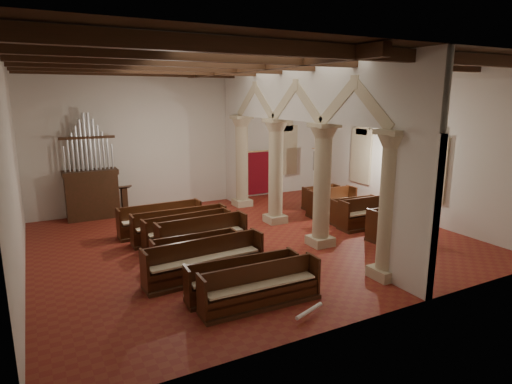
% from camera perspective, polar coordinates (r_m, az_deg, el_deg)
% --- Properties ---
extents(floor, '(14.00, 14.00, 0.00)m').
position_cam_1_polar(floor, '(14.97, -0.50, -6.44)').
color(floor, maroon).
rests_on(floor, ground).
extents(ceiling, '(14.00, 14.00, 0.00)m').
position_cam_1_polar(ceiling, '(14.19, -0.55, 17.11)').
color(ceiling, '#2F200F').
rests_on(ceiling, wall_back).
extents(wall_back, '(14.00, 0.02, 6.00)m').
position_cam_1_polar(wall_back, '(19.77, -8.57, 7.01)').
color(wall_back, silver).
rests_on(wall_back, floor).
extents(wall_front, '(14.00, 0.02, 6.00)m').
position_cam_1_polar(wall_front, '(9.43, 16.43, 0.51)').
color(wall_front, silver).
rests_on(wall_front, floor).
extents(wall_left, '(0.02, 12.00, 6.00)m').
position_cam_1_polar(wall_left, '(12.73, -29.80, 2.40)').
color(wall_left, silver).
rests_on(wall_left, floor).
extents(wall_right, '(0.02, 12.00, 6.00)m').
position_cam_1_polar(wall_right, '(18.53, 19.21, 6.08)').
color(wall_right, silver).
rests_on(wall_right, floor).
extents(ceiling_beams, '(13.80, 11.80, 0.30)m').
position_cam_1_polar(ceiling_beams, '(14.18, -0.55, 16.39)').
color(ceiling_beams, '#3C1E13').
rests_on(ceiling_beams, wall_back).
extents(arcade, '(0.90, 11.90, 6.00)m').
position_cam_1_polar(arcade, '(15.12, 5.60, 7.53)').
color(arcade, tan).
rests_on(arcade, floor).
extents(window_right_a, '(0.03, 1.00, 2.20)m').
position_cam_1_polar(window_right_a, '(17.64, 22.51, 2.89)').
color(window_right_a, '#316F53').
rests_on(window_right_a, wall_right).
extents(window_right_b, '(0.03, 1.00, 2.20)m').
position_cam_1_polar(window_right_b, '(20.39, 13.90, 4.69)').
color(window_right_b, '#316F53').
rests_on(window_right_b, wall_right).
extents(window_back, '(1.00, 0.03, 2.20)m').
position_cam_1_polar(window_back, '(21.99, 3.95, 5.58)').
color(window_back, '#316F53').
rests_on(window_back, wall_back).
extents(pipe_organ, '(2.10, 0.85, 4.40)m').
position_cam_1_polar(pipe_organ, '(18.53, -21.12, 0.83)').
color(pipe_organ, '#3C1E13').
rests_on(pipe_organ, floor).
extents(lectern, '(0.55, 0.57, 1.29)m').
position_cam_1_polar(lectern, '(18.87, -17.11, -1.29)').
color(lectern, '#332110').
rests_on(lectern, floor).
extents(dossal_curtain, '(1.80, 0.07, 2.17)m').
position_cam_1_polar(dossal_curtain, '(21.35, 0.56, 2.59)').
color(dossal_curtain, maroon).
rests_on(dossal_curtain, floor).
extents(processional_banner, '(0.58, 0.74, 2.56)m').
position_cam_1_polar(processional_banner, '(20.74, 8.11, 1.20)').
color(processional_banner, '#3C1E13').
rests_on(processional_banner, floor).
extents(hymnal_box_a, '(0.39, 0.35, 0.33)m').
position_cam_1_polar(hymnal_box_a, '(10.74, 3.46, -12.92)').
color(hymnal_box_a, navy).
rests_on(hymnal_box_a, floor).
extents(hymnal_box_b, '(0.42, 0.37, 0.36)m').
position_cam_1_polar(hymnal_box_b, '(12.01, 2.66, -9.96)').
color(hymnal_box_b, navy).
rests_on(hymnal_box_b, floor).
extents(hymnal_box_c, '(0.37, 0.32, 0.32)m').
position_cam_1_polar(hymnal_box_c, '(14.00, -1.55, -6.70)').
color(hymnal_box_c, navy).
rests_on(hymnal_box_c, floor).
extents(tube_heater_a, '(0.90, 0.40, 0.09)m').
position_cam_1_polar(tube_heater_a, '(10.10, 7.09, -15.44)').
color(tube_heater_a, silver).
rests_on(tube_heater_a, floor).
extents(tube_heater_b, '(0.91, 0.48, 0.10)m').
position_cam_1_polar(tube_heater_b, '(10.82, -7.03, -13.41)').
color(tube_heater_b, white).
rests_on(tube_heater_b, floor).
extents(nave_pew_0, '(3.03, 0.74, 1.02)m').
position_cam_1_polar(nave_pew_0, '(10.43, 0.67, -13.29)').
color(nave_pew_0, '#3C1E13').
rests_on(nave_pew_0, floor).
extents(nave_pew_1, '(2.94, 0.83, 0.98)m').
position_cam_1_polar(nave_pew_1, '(10.94, -1.77, -12.08)').
color(nave_pew_1, '#3C1E13').
rests_on(nave_pew_1, floor).
extents(nave_pew_2, '(3.42, 0.93, 1.11)m').
position_cam_1_polar(nave_pew_2, '(11.91, -6.79, -9.81)').
color(nave_pew_2, '#3C1E13').
rests_on(nave_pew_2, floor).
extents(nave_pew_3, '(2.53, 0.67, 0.98)m').
position_cam_1_polar(nave_pew_3, '(12.72, -8.09, -8.55)').
color(nave_pew_3, '#3C1E13').
rests_on(nave_pew_3, floor).
extents(nave_pew_4, '(2.96, 0.85, 1.14)m').
position_cam_1_polar(nave_pew_4, '(13.81, -7.15, -6.55)').
color(nave_pew_4, '#3C1E13').
rests_on(nave_pew_4, floor).
extents(nave_pew_5, '(3.02, 0.89, 1.06)m').
position_cam_1_polar(nave_pew_5, '(14.57, -9.09, -5.70)').
color(nave_pew_5, '#3C1E13').
rests_on(nave_pew_5, floor).
extents(nave_pew_6, '(3.29, 0.74, 1.08)m').
position_cam_1_polar(nave_pew_6, '(15.12, -10.10, -5.02)').
color(nave_pew_6, '#3C1E13').
rests_on(nave_pew_6, floor).
extents(nave_pew_7, '(3.01, 0.80, 1.10)m').
position_cam_1_polar(nave_pew_7, '(15.94, -12.61, -4.19)').
color(nave_pew_7, '#3C1E13').
rests_on(nave_pew_7, floor).
extents(aisle_pew_0, '(1.99, 0.88, 1.15)m').
position_cam_1_polar(aisle_pew_0, '(15.78, 17.70, -4.56)').
color(aisle_pew_0, '#3C1E13').
rests_on(aisle_pew_0, floor).
extents(aisle_pew_1, '(2.28, 0.82, 1.14)m').
position_cam_1_polar(aisle_pew_1, '(16.79, 14.53, -3.35)').
color(aisle_pew_1, '#3C1E13').
rests_on(aisle_pew_1, floor).
extents(aisle_pew_2, '(2.07, 0.81, 1.01)m').
position_cam_1_polar(aisle_pew_2, '(17.33, 12.98, -2.93)').
color(aisle_pew_2, '#3C1E13').
rests_on(aisle_pew_2, floor).
extents(aisle_pew_3, '(2.16, 0.77, 1.14)m').
position_cam_1_polar(aisle_pew_3, '(18.23, 10.06, -1.87)').
color(aisle_pew_3, '#3C1E13').
rests_on(aisle_pew_3, floor).
extents(aisle_pew_4, '(1.68, 0.68, 1.01)m').
position_cam_1_polar(aisle_pew_4, '(19.27, 8.65, -1.16)').
color(aisle_pew_4, '#3C1E13').
rests_on(aisle_pew_4, floor).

